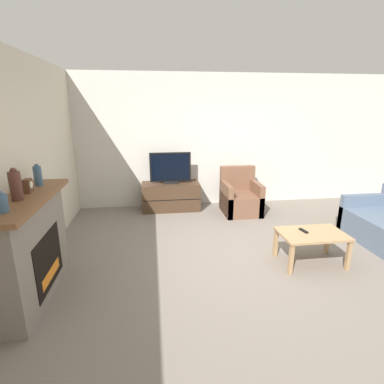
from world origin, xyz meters
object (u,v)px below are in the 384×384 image
at_px(tv_stand, 171,196).
at_px(armchair, 240,198).
at_px(mantel_clock, 28,186).
at_px(tv, 170,169).
at_px(remote, 304,231).
at_px(fireplace, 29,247).
at_px(mantel_vase_right, 38,175).
at_px(coffee_table, 312,237).
at_px(mantel_vase_centre_left, 16,185).

xyz_separation_m(tv_stand, armchair, (1.36, -0.36, 0.01)).
bearing_deg(armchair, mantel_clock, -143.92).
xyz_separation_m(tv, armchair, (1.36, -0.36, -0.56)).
bearing_deg(remote, fireplace, 173.56).
height_order(mantel_clock, tv, mantel_clock).
relative_size(mantel_vase_right, tv, 0.31).
height_order(fireplace, tv_stand, fireplace).
xyz_separation_m(fireplace, tv_stand, (1.69, 2.72, -0.31)).
relative_size(tv, coffee_table, 0.95).
distance_m(mantel_vase_centre_left, tv_stand, 3.46).
bearing_deg(remote, mantel_clock, 170.89).
bearing_deg(coffee_table, remote, 146.48).
distance_m(mantel_vase_right, tv, 2.84).
distance_m(fireplace, tv_stand, 3.22).
height_order(mantel_vase_right, armchair, mantel_vase_right).
bearing_deg(armchair, remote, -82.54).
relative_size(fireplace, coffee_table, 1.83).
relative_size(mantel_clock, tv, 0.18).
relative_size(tv, remote, 5.27).
height_order(tv_stand, coffee_table, tv_stand).
xyz_separation_m(tv_stand, coffee_table, (1.72, -2.45, 0.10)).
bearing_deg(mantel_vase_centre_left, fireplace, 98.19).
xyz_separation_m(tv_stand, remote, (1.62, -2.39, 0.17)).
bearing_deg(tv, coffee_table, -55.00).
height_order(tv_stand, armchair, armchair).
distance_m(tv, remote, 2.92).
bearing_deg(tv_stand, mantel_vase_centre_left, -120.56).
bearing_deg(mantel_vase_centre_left, tv, 59.42).
distance_m(fireplace, mantel_vase_centre_left, 0.73).
xyz_separation_m(mantel_vase_right, tv_stand, (1.68, 2.26, -1.00)).
distance_m(mantel_vase_centre_left, mantel_clock, 0.28).
xyz_separation_m(mantel_vase_right, tv, (1.68, 2.25, -0.43)).
distance_m(mantel_clock, tv_stand, 3.21).
distance_m(coffee_table, remote, 0.13).
xyz_separation_m(coffee_table, remote, (-0.09, 0.06, 0.07)).
xyz_separation_m(mantel_clock, tv, (1.68, 2.57, -0.38)).
height_order(mantel_vase_right, mantel_clock, mantel_vase_right).
relative_size(mantel_vase_centre_left, tv, 0.40).
bearing_deg(coffee_table, armchair, 99.75).
distance_m(mantel_vase_centre_left, armchair, 4.05).
distance_m(tv_stand, coffee_table, 3.00).
height_order(fireplace, mantel_vase_centre_left, mantel_vase_centre_left).
height_order(mantel_vase_right, tv, mantel_vase_right).
bearing_deg(armchair, fireplace, -142.19).
height_order(fireplace, mantel_vase_right, mantel_vase_right).
bearing_deg(armchair, tv, 165.33).
xyz_separation_m(fireplace, mantel_clock, (0.02, 0.16, 0.64)).
relative_size(mantel_vase_centre_left, tv_stand, 0.28).
xyz_separation_m(mantel_vase_centre_left, tv_stand, (1.68, 2.84, -1.03)).
bearing_deg(remote, tv_stand, 111.98).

